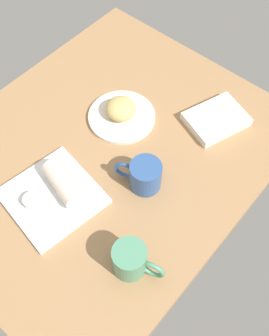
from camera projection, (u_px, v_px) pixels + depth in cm
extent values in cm
cube|color=#9E754C|center=(105.00, 154.00, 127.37)|extent=(110.00, 90.00, 4.00)
cylinder|color=silver|center=(122.00, 117.00, 132.08)|extent=(22.09, 22.09, 1.40)
ellipsoid|color=tan|center=(121.00, 109.00, 129.18)|extent=(11.60, 11.70, 5.90)
cube|color=white|center=(52.00, 196.00, 116.27)|extent=(28.06, 28.06, 1.60)
cylinder|color=silver|center=(32.00, 201.00, 112.96)|extent=(5.03, 5.03, 2.76)
cylinder|color=#C55C26|center=(31.00, 199.00, 112.04)|extent=(4.13, 4.13, 0.40)
cylinder|color=beige|center=(64.00, 183.00, 114.06)|extent=(9.65, 15.46, 6.38)
cube|color=silver|center=(216.00, 119.00, 130.50)|extent=(22.35, 19.59, 2.99)
cylinder|color=#2D518C|center=(146.00, 176.00, 115.34)|extent=(9.34, 9.34, 9.47)
cylinder|color=#9A6C41|center=(146.00, 168.00, 111.84)|extent=(7.66, 7.66, 0.40)
torus|color=#2D518C|center=(125.00, 170.00, 116.33)|extent=(3.82, 6.79, 6.88)
cylinder|color=#4C8C6B|center=(130.00, 260.00, 101.78)|extent=(8.96, 8.96, 10.10)
cylinder|color=#A2763B|center=(129.00, 253.00, 98.01)|extent=(7.35, 7.35, 0.40)
torus|color=#4C8C6B|center=(152.00, 269.00, 100.43)|extent=(3.19, 7.30, 7.26)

